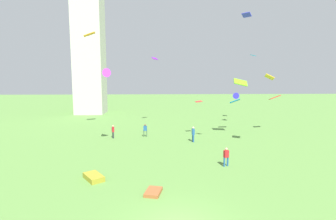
{
  "coord_description": "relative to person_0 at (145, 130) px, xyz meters",
  "views": [
    {
      "loc": [
        -1.06,
        -11.34,
        7.19
      ],
      "look_at": [
        0.29,
        14.91,
        4.06
      ],
      "focal_mm": 26.36,
      "sensor_mm": 36.0,
      "label": 1
    }
  ],
  "objects": [
    {
      "name": "person_1",
      "position": [
        5.77,
        -2.95,
        0.1
      ],
      "size": [
        0.3,
        0.56,
        1.82
      ],
      "rotation": [
        0.0,
        0.0,
        1.63
      ],
      "color": "#235693",
      "rests_on": "ground_plane"
    },
    {
      "name": "kite_flying_1",
      "position": [
        6.94,
        0.24,
        3.59
      ],
      "size": [
        0.95,
        0.75,
        0.22
      ],
      "rotation": [
        0.0,
        0.0,
        3.37
      ],
      "color": "red"
    },
    {
      "name": "kite_flying_0",
      "position": [
        12.65,
        3.18,
        3.38
      ],
      "size": [
        1.67,
        1.31,
        0.8
      ],
      "rotation": [
        0.0,
        0.0,
        2.89
      ],
      "color": "#0468B6"
    },
    {
      "name": "kite_flying_5",
      "position": [
        -4.1,
        -4.17,
        7.06
      ],
      "size": [
        1.48,
        1.66,
        1.03
      ],
      "rotation": [
        0.0,
        0.0,
        3.63
      ],
      "color": "#C13AEE"
    },
    {
      "name": "kite_flying_6",
      "position": [
        18.24,
        2.73,
        3.91
      ],
      "size": [
        1.49,
        1.07,
        0.76
      ],
      "rotation": [
        0.0,
        0.0,
        3.08
      ],
      "color": "red"
    },
    {
      "name": "kite_bundle_0",
      "position": [
        -3.22,
        -13.71,
        -0.75
      ],
      "size": [
        1.87,
        2.07,
        0.37
      ],
      "primitive_type": "cube",
      "rotation": [
        0.0,
        0.0,
        2.18
      ],
      "color": "olive",
      "rests_on": "ground_plane"
    },
    {
      "name": "person_0",
      "position": [
        0.0,
        0.0,
        0.0
      ],
      "size": [
        0.51,
        0.29,
        1.65
      ],
      "rotation": [
        0.0,
        0.0,
        3.04
      ],
      "color": "#51754C",
      "rests_on": "ground_plane"
    },
    {
      "name": "kite_flying_3",
      "position": [
        -8.04,
        5.5,
        12.85
      ],
      "size": [
        1.79,
        1.45,
        0.69
      ],
      "rotation": [
        0.0,
        0.0,
        0.21
      ],
      "color": "orange"
    },
    {
      "name": "kite_flying_10",
      "position": [
        12.1,
        -0.48,
        6.06
      ],
      "size": [
        1.89,
        1.16,
        1.08
      ],
      "rotation": [
        0.0,
        0.0,
        3.06
      ],
      "color": "#73DB1B"
    },
    {
      "name": "kite_flying_7",
      "position": [
        1.28,
        9.2,
        9.82
      ],
      "size": [
        1.12,
        1.1,
        0.47
      ],
      "rotation": [
        0.0,
        0.0,
        3.84
      ],
      "color": "purple"
    },
    {
      "name": "kite_flying_4",
      "position": [
        13.21,
        -6.0,
        6.65
      ],
      "size": [
        1.19,
        1.57,
        0.72
      ],
      "rotation": [
        0.0,
        0.0,
        4.41
      ],
      "color": "gold"
    },
    {
      "name": "kite_bundle_1",
      "position": [
        1.17,
        -16.21,
        -0.82
      ],
      "size": [
        1.24,
        1.56,
        0.22
      ],
      "primitive_type": "cube",
      "rotation": [
        0.0,
        0.0,
        4.46
      ],
      "color": "#A2572D",
      "rests_on": "ground_plane"
    },
    {
      "name": "kite_flying_8",
      "position": [
        15.1,
        10.29,
        3.63
      ],
      "size": [
        1.43,
        1.83,
        1.25
      ],
      "rotation": [
        0.0,
        0.0,
        2.9
      ],
      "color": "#302BE2"
    },
    {
      "name": "person_2",
      "position": [
        -4.01,
        -0.55,
        -0.0
      ],
      "size": [
        0.38,
        0.49,
        1.65
      ],
      "rotation": [
        0.0,
        0.0,
        1.92
      ],
      "color": "#2D3338",
      "rests_on": "ground_plane"
    },
    {
      "name": "kite_flying_9",
      "position": [
        17.98,
        10.58,
        10.54
      ],
      "size": [
        1.13,
        1.4,
        0.42
      ],
      "rotation": [
        0.0,
        0.0,
        1.34
      ],
      "color": "#1380B6"
    },
    {
      "name": "kite_flying_2",
      "position": [
        9.87,
        -7.87,
        12.35
      ],
      "size": [
        0.93,
        0.95,
        0.34
      ],
      "rotation": [
        0.0,
        0.0,
        5.46
      ],
      "color": "#3938E5"
    },
    {
      "name": "person_3",
      "position": [
        7.26,
        -11.42,
        -0.02
      ],
      "size": [
        0.48,
        0.38,
        1.6
      ],
      "rotation": [
        0.0,
        0.0,
        3.53
      ],
      "color": "#235693",
      "rests_on": "ground_plane"
    }
  ]
}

